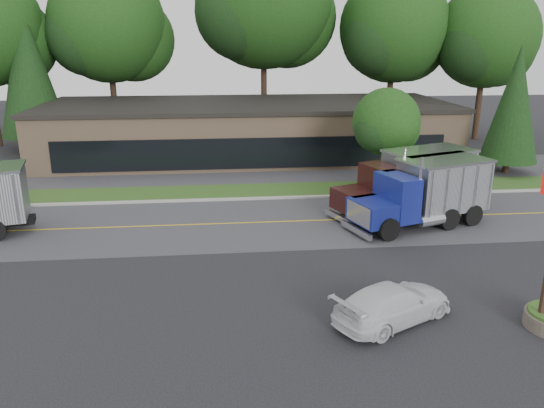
{
  "coord_description": "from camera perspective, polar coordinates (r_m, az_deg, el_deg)",
  "views": [
    {
      "loc": [
        -0.43,
        -17.12,
        9.23
      ],
      "look_at": [
        1.97,
        6.47,
        1.8
      ],
      "focal_mm": 35.0,
      "sensor_mm": 36.0,
      "label": 1
    }
  ],
  "objects": [
    {
      "name": "curb",
      "position": [
        31.69,
        -4.78,
        0.41
      ],
      "size": [
        60.0,
        0.3,
        0.12
      ],
      "primitive_type": "cube",
      "color": "#9E9E99",
      "rests_on": "ground"
    },
    {
      "name": "dump_truck_blue",
      "position": [
        28.11,
        16.33,
        1.36
      ],
      "size": [
        7.71,
        4.69,
        3.36
      ],
      "rotation": [
        0.0,
        0.0,
        3.46
      ],
      "color": "black",
      "rests_on": "ground"
    },
    {
      "name": "strip_mall",
      "position": [
        43.79,
        -2.57,
        7.88
      ],
      "size": [
        32.0,
        12.0,
        4.0
      ],
      "primitive_type": "cube",
      "color": "#A28163",
      "rests_on": "ground"
    },
    {
      "name": "grass_verge",
      "position": [
        33.42,
        -4.85,
        1.3
      ],
      "size": [
        60.0,
        3.4,
        0.03
      ],
      "primitive_type": "cube",
      "color": "#2D4C1A",
      "rests_on": "ground"
    },
    {
      "name": "far_parking",
      "position": [
        38.25,
        -5.0,
        3.37
      ],
      "size": [
        60.0,
        7.0,
        0.02
      ],
      "primitive_type": "cube",
      "color": "#535358",
      "rests_on": "ground"
    },
    {
      "name": "tree_far_b",
      "position": [
        52.11,
        -17.01,
        17.45
      ],
      "size": [
        10.9,
        10.26,
        15.55
      ],
      "color": "#382619",
      "rests_on": "ground"
    },
    {
      "name": "tree_far_c",
      "position": [
        51.56,
        -0.69,
        20.53
      ],
      "size": [
        13.23,
        12.45,
        18.87
      ],
      "color": "#382619",
      "rests_on": "ground"
    },
    {
      "name": "tree_far_d",
      "position": [
        52.92,
        13.08,
        17.47
      ],
      "size": [
        10.65,
        10.02,
        15.19
      ],
      "color": "#382619",
      "rests_on": "ground"
    },
    {
      "name": "ground",
      "position": [
        19.45,
        -3.92,
        -10.97
      ],
      "size": [
        140.0,
        140.0,
        0.0
      ],
      "primitive_type": "plane",
      "color": "#2D2D31",
      "rests_on": "ground"
    },
    {
      "name": "tree_far_e",
      "position": [
        54.14,
        22.08,
        15.9
      ],
      "size": [
        9.84,
        9.26,
        14.03
      ],
      "color": "#382619",
      "rests_on": "ground"
    },
    {
      "name": "evergreen_right",
      "position": [
        40.86,
        24.61,
        9.74
      ],
      "size": [
        3.91,
        3.91,
        8.88
      ],
      "color": "#382619",
      "rests_on": "ground"
    },
    {
      "name": "rally_car",
      "position": [
        18.7,
        12.92,
        -10.35
      ],
      "size": [
        4.88,
        3.78,
        1.32
      ],
      "primitive_type": "imported",
      "rotation": [
        0.0,
        0.0,
        2.07
      ],
      "color": "silver",
      "rests_on": "ground"
    },
    {
      "name": "dump_truck_maroon",
      "position": [
        30.12,
        14.82,
        2.54
      ],
      "size": [
        8.49,
        5.18,
        3.36
      ],
      "rotation": [
        0.0,
        0.0,
        3.5
      ],
      "color": "black",
      "rests_on": "ground"
    },
    {
      "name": "center_line",
      "position": [
        27.7,
        -4.59,
        -2.12
      ],
      "size": [
        60.0,
        0.12,
        0.01
      ],
      "primitive_type": "cube",
      "color": "gold",
      "rests_on": "ground"
    },
    {
      "name": "road",
      "position": [
        27.7,
        -4.59,
        -2.12
      ],
      "size": [
        60.0,
        8.0,
        0.02
      ],
      "primitive_type": "cube",
      "color": "#535358",
      "rests_on": "ground"
    },
    {
      "name": "tree_verge",
      "position": [
        34.24,
        12.25,
        8.3
      ],
      "size": [
        4.46,
        4.2,
        6.36
      ],
      "color": "#382619",
      "rests_on": "ground"
    },
    {
      "name": "evergreen_left",
      "position": [
        49.68,
        -24.75,
        13.1
      ],
      "size": [
        5.47,
        5.47,
        12.43
      ],
      "color": "#382619",
      "rests_on": "ground"
    }
  ]
}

